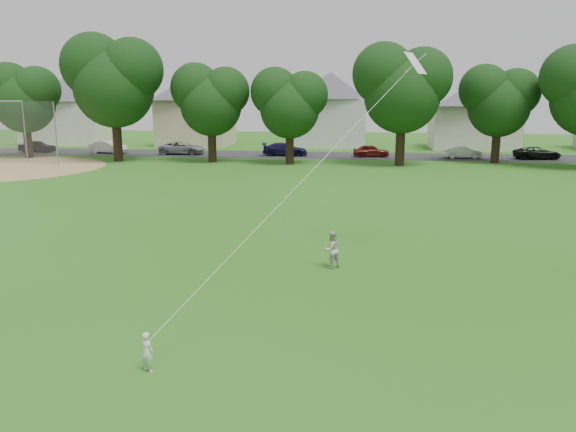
# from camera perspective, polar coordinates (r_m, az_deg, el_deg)

# --- Properties ---
(ground) EXTENTS (160.00, 160.00, 0.00)m
(ground) POSITION_cam_1_polar(r_m,az_deg,el_deg) (15.34, -8.41, -9.78)
(ground) COLOR #2A5914
(ground) RESTS_ON ground
(street) EXTENTS (90.00, 7.00, 0.01)m
(street) POSITION_cam_1_polar(r_m,az_deg,el_deg) (56.09, 3.59, 6.18)
(street) COLOR #2D2D30
(street) RESTS_ON ground
(toddler) EXTENTS (0.38, 0.32, 0.87)m
(toddler) POSITION_cam_1_polar(r_m,az_deg,el_deg) (12.43, -14.12, -13.22)
(toddler) COLOR silver
(toddler) RESTS_ON ground
(older_boy) EXTENTS (0.79, 0.77, 1.28)m
(older_boy) POSITION_cam_1_polar(r_m,az_deg,el_deg) (18.93, 4.43, -3.41)
(older_boy) COLOR beige
(older_boy) RESTS_ON ground
(kite) EXTENTS (3.54, 5.87, 13.70)m
(kite) POSITION_cam_1_polar(r_m,az_deg,el_deg) (15.86, 2.84, 5.02)
(kite) COLOR white
(kite) RESTS_ON ground
(tree_row) EXTENTS (80.81, 9.35, 11.50)m
(tree_row) POSITION_cam_1_polar(r_m,az_deg,el_deg) (48.93, 3.77, 12.92)
(tree_row) COLOR black
(tree_row) RESTS_ON ground
(parked_cars) EXTENTS (62.98, 2.41, 1.27)m
(parked_cars) POSITION_cam_1_polar(r_m,az_deg,el_deg) (55.18, 1.89, 6.74)
(parked_cars) COLOR black
(parked_cars) RESTS_ON ground
(house_row) EXTENTS (76.96, 14.14, 9.95)m
(house_row) POSITION_cam_1_polar(r_m,az_deg,el_deg) (65.92, 2.81, 11.26)
(house_row) COLOR white
(house_row) RESTS_ON ground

